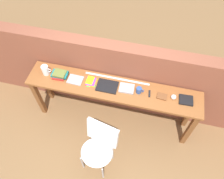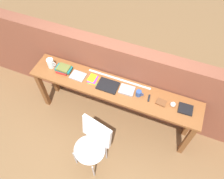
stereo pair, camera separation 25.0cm
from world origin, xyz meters
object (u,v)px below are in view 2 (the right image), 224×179
(chair_white_moulded, at_px, (92,144))
(multitool_folded, at_px, (149,98))
(sports_ball_small, at_px, (173,104))
(book_repair_rightmost, at_px, (185,109))
(pitcher_white, at_px, (51,63))
(magazine_cycling, at_px, (78,76))
(pamphlet_pile_colourful, at_px, (93,79))
(leather_journal_brown, at_px, (161,102))
(book_open_centre, at_px, (108,86))
(mug, at_px, (139,93))
(book_stack_leftmost, at_px, (63,69))

(chair_white_moulded, distance_m, multitool_folded, 0.99)
(sports_ball_small, relative_size, book_repair_rightmost, 0.38)
(pitcher_white, xyz_separation_m, magazine_cycling, (0.45, -0.02, -0.07))
(multitool_folded, bearing_deg, magazine_cycling, -179.44)
(pamphlet_pile_colourful, distance_m, leather_journal_brown, 1.01)
(book_open_centre, distance_m, mug, 0.45)
(pamphlet_pile_colourful, bearing_deg, magazine_cycling, -173.61)
(magazine_cycling, relative_size, book_open_centre, 0.73)
(book_open_centre, distance_m, leather_journal_brown, 0.77)
(book_stack_leftmost, distance_m, book_open_centre, 0.72)
(book_repair_rightmost, bearing_deg, sports_ball_small, 178.72)
(pitcher_white, relative_size, leather_journal_brown, 1.41)
(multitool_folded, bearing_deg, leather_journal_brown, -2.67)
(chair_white_moulded, height_order, pitcher_white, pitcher_white)
(magazine_cycling, bearing_deg, sports_ball_small, 2.53)
(chair_white_moulded, distance_m, magazine_cycling, 0.98)
(sports_ball_small, bearing_deg, book_open_centre, -178.88)
(book_open_centre, height_order, multitool_folded, book_open_centre)
(pitcher_white, bearing_deg, book_open_centre, -1.47)
(pitcher_white, height_order, pamphlet_pile_colourful, pitcher_white)
(book_stack_leftmost, relative_size, book_repair_rightmost, 1.27)
(leather_journal_brown, relative_size, sports_ball_small, 1.85)
(book_repair_rightmost, bearing_deg, chair_white_moulded, -146.05)
(multitool_folded, distance_m, book_repair_rightmost, 0.49)
(chair_white_moulded, distance_m, sports_ball_small, 1.20)
(chair_white_moulded, relative_size, book_open_centre, 3.04)
(sports_ball_small, bearing_deg, book_stack_leftmost, -179.97)
(book_stack_leftmost, bearing_deg, magazine_cycling, -3.19)
(pamphlet_pile_colourful, bearing_deg, book_repair_rightmost, -0.31)
(book_stack_leftmost, xyz_separation_m, book_open_centre, (0.71, -0.02, -0.03))
(book_repair_rightmost, bearing_deg, leather_journal_brown, -179.80)
(pitcher_white, relative_size, book_open_centre, 0.63)
(book_open_centre, distance_m, sports_ball_small, 0.92)
(sports_ball_small, bearing_deg, pamphlet_pile_colourful, 179.45)
(magazine_cycling, distance_m, multitool_folded, 1.07)
(chair_white_moulded, xyz_separation_m, leather_journal_brown, (0.70, 0.74, 0.37))
(chair_white_moulded, distance_m, book_stack_leftmost, 1.15)
(chair_white_moulded, height_order, book_stack_leftmost, book_stack_leftmost)
(leather_journal_brown, bearing_deg, multitool_folded, -177.33)
(sports_ball_small, bearing_deg, multitool_folded, -179.33)
(book_stack_leftmost, relative_size, sports_ball_small, 3.32)
(book_stack_leftmost, bearing_deg, leather_journal_brown, -0.43)
(magazine_cycling, bearing_deg, pitcher_white, 179.41)
(pamphlet_pile_colourful, relative_size, book_repair_rightmost, 1.06)
(book_stack_leftmost, height_order, book_repair_rightmost, book_stack_leftmost)
(magazine_cycling, xyz_separation_m, multitool_folded, (1.07, 0.01, -0.00))
(chair_white_moulded, distance_m, pitcher_white, 1.32)
(mug, relative_size, multitool_folded, 1.00)
(mug, relative_size, book_repair_rightmost, 0.60)
(chair_white_moulded, relative_size, multitool_folded, 8.10)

